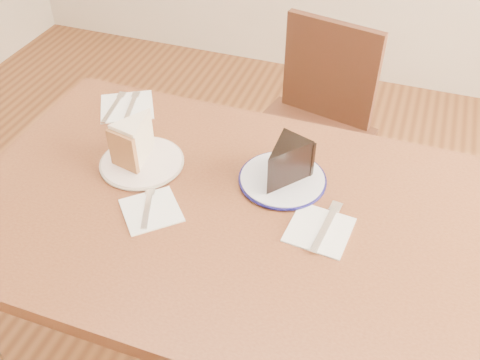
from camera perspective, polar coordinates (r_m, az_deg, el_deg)
name	(u,v)px	position (r m, az deg, el deg)	size (l,w,h in m)	color
table	(215,232)	(1.34, -2.68, -5.61)	(1.20, 0.80, 0.75)	#472313
chair_far	(309,132)	(1.97, 7.39, 5.13)	(0.50, 0.50, 0.84)	black
plate_cream	(142,162)	(1.39, -10.41, 1.85)	(0.21, 0.21, 0.01)	silver
plate_navy	(282,179)	(1.32, 4.55, 0.06)	(0.21, 0.21, 0.01)	silver
carrot_cake	(139,139)	(1.38, -10.75, 4.29)	(0.08, 0.11, 0.10)	white
chocolate_cake	(282,167)	(1.28, 4.55, 1.44)	(0.09, 0.12, 0.09)	black
napkin_cream	(151,210)	(1.26, -9.45, -3.21)	(0.13, 0.13, 0.00)	white
napkin_navy	(319,230)	(1.22, 8.45, -5.27)	(0.13, 0.13, 0.00)	white
napkin_spare	(127,107)	(1.62, -11.96, 7.68)	(0.15, 0.15, 0.00)	white
fork_cream	(147,208)	(1.27, -9.84, -2.91)	(0.01, 0.14, 0.00)	silver
knife_navy	(326,227)	(1.22, 9.12, -4.94)	(0.02, 0.17, 0.00)	silver
fork_spare	(132,105)	(1.61, -11.47, 7.84)	(0.01, 0.14, 0.00)	silver
knife_spare	(113,107)	(1.62, -13.35, 7.57)	(0.01, 0.16, 0.00)	silver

